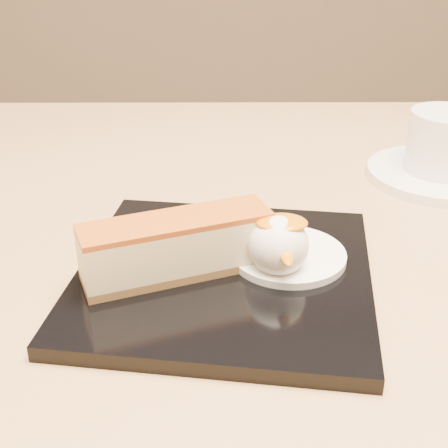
{
  "coord_description": "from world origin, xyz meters",
  "views": [
    {
      "loc": [
        -0.03,
        -0.48,
        0.98
      ],
      "look_at": [
        -0.03,
        -0.06,
        0.76
      ],
      "focal_mm": 50.0,
      "sensor_mm": 36.0,
      "label": 1
    }
  ],
  "objects_px": {
    "table": "(256,370)",
    "dessert_plate": "(224,275)",
    "ice_cream_scoop": "(278,245)",
    "saucer": "(440,174)",
    "cheesecake": "(177,246)",
    "coffee_cup": "(447,141)"
  },
  "relations": [
    {
      "from": "dessert_plate",
      "to": "ice_cream_scoop",
      "type": "relative_size",
      "value": 4.88
    },
    {
      "from": "saucer",
      "to": "ice_cream_scoop",
      "type": "bearing_deg",
      "value": -132.53
    },
    {
      "from": "saucer",
      "to": "table",
      "type": "bearing_deg",
      "value": -148.28
    },
    {
      "from": "dessert_plate",
      "to": "ice_cream_scoop",
      "type": "height_order",
      "value": "ice_cream_scoop"
    },
    {
      "from": "dessert_plate",
      "to": "cheesecake",
      "type": "bearing_deg",
      "value": -171.87
    },
    {
      "from": "table",
      "to": "saucer",
      "type": "bearing_deg",
      "value": 31.72
    },
    {
      "from": "saucer",
      "to": "cheesecake",
      "type": "bearing_deg",
      "value": -142.08
    },
    {
      "from": "ice_cream_scoop",
      "to": "saucer",
      "type": "relative_size",
      "value": 0.3
    },
    {
      "from": "dessert_plate",
      "to": "coffee_cup",
      "type": "distance_m",
      "value": 0.31
    },
    {
      "from": "ice_cream_scoop",
      "to": "coffee_cup",
      "type": "xyz_separation_m",
      "value": [
        0.19,
        0.2,
        0.01
      ]
    },
    {
      "from": "ice_cream_scoop",
      "to": "coffee_cup",
      "type": "height_order",
      "value": "coffee_cup"
    },
    {
      "from": "table",
      "to": "cheesecake",
      "type": "relative_size",
      "value": 5.52
    },
    {
      "from": "table",
      "to": "saucer",
      "type": "xyz_separation_m",
      "value": [
        0.2,
        0.12,
        0.16
      ]
    },
    {
      "from": "ice_cream_scoop",
      "to": "coffee_cup",
      "type": "bearing_deg",
      "value": 47.11
    },
    {
      "from": "ice_cream_scoop",
      "to": "saucer",
      "type": "xyz_separation_m",
      "value": [
        0.19,
        0.2,
        -0.03
      ]
    },
    {
      "from": "dessert_plate",
      "to": "table",
      "type": "bearing_deg",
      "value": 67.87
    },
    {
      "from": "ice_cream_scoop",
      "to": "saucer",
      "type": "distance_m",
      "value": 0.28
    },
    {
      "from": "dessert_plate",
      "to": "saucer",
      "type": "relative_size",
      "value": 1.47
    },
    {
      "from": "table",
      "to": "coffee_cup",
      "type": "bearing_deg",
      "value": 31.36
    },
    {
      "from": "coffee_cup",
      "to": "table",
      "type": "bearing_deg",
      "value": -131.7
    },
    {
      "from": "table",
      "to": "dessert_plate",
      "type": "relative_size",
      "value": 3.64
    },
    {
      "from": "cheesecake",
      "to": "dessert_plate",
      "type": "bearing_deg",
      "value": -12.81
    }
  ]
}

